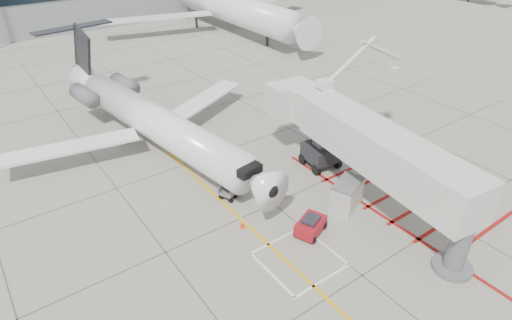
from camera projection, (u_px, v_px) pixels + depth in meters
ground_plane at (313, 236)px, 26.29m from camera, size 260.00×260.00×0.00m
regional_jet at (171, 114)px, 31.98m from camera, size 27.72×33.01×7.86m
jet_bridge at (381, 159)px, 26.80m from camera, size 11.21×19.89×7.57m
pushback_tug at (311, 225)px, 26.22m from camera, size 2.41×1.98×1.21m
baggage_cart at (231, 190)px, 29.54m from camera, size 1.91×1.59×1.03m
ground_power_unit at (347, 195)px, 28.31m from camera, size 2.80×2.22×1.94m
cone_nose at (242, 224)px, 26.84m from camera, size 0.34×0.34×0.47m
cone_side at (256, 160)px, 33.46m from camera, size 0.31×0.31×0.43m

